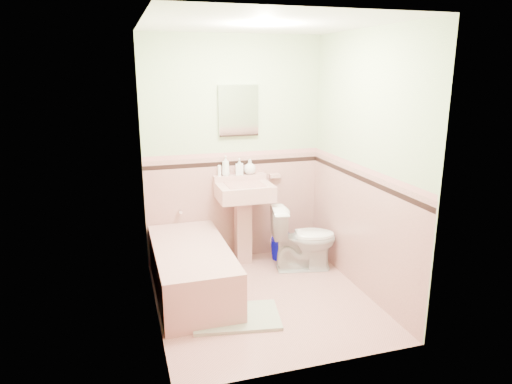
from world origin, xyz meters
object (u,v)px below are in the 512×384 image
object	(u,v)px
bathtub	(192,271)
soap_bottle_left	(226,166)
soap_bottle_right	(250,167)
bucket	(280,249)
medicine_cabinet	(238,111)
shoe	(220,319)
toilet	(304,238)
sink	(244,225)
soap_bottle_mid	(239,167)

from	to	relation	value
bathtub	soap_bottle_left	size ratio (longest dim) A/B	6.79
soap_bottle_right	bucket	distance (m)	1.03
medicine_cabinet	soap_bottle_right	bearing A→B (deg)	-14.32
bucket	shoe	bearing A→B (deg)	-129.24
shoe	toilet	bearing A→B (deg)	51.75
sink	soap_bottle_mid	size ratio (longest dim) A/B	5.09
bathtub	bucket	bearing A→B (deg)	26.07
soap_bottle_mid	soap_bottle_left	bearing A→B (deg)	180.00
soap_bottle_right	soap_bottle_left	bearing A→B (deg)	180.00
soap_bottle_mid	medicine_cabinet	bearing A→B (deg)	84.14
toilet	soap_bottle_mid	bearing A→B (deg)	61.29
sink	soap_bottle_mid	xyz separation A→B (m)	(-0.00, 0.18, 0.62)
soap_bottle_right	soap_bottle_mid	bearing A→B (deg)	180.00
medicine_cabinet	soap_bottle_right	xyz separation A→B (m)	(0.12, -0.03, -0.62)
sink	medicine_cabinet	size ratio (longest dim) A/B	1.69
toilet	shoe	world-z (taller)	toilet
bathtub	sink	world-z (taller)	sink
soap_bottle_mid	bucket	bearing A→B (deg)	-20.35
medicine_cabinet	toilet	bearing A→B (deg)	-41.91
soap_bottle_left	soap_bottle_right	size ratio (longest dim) A/B	1.29
bathtub	medicine_cabinet	bearing A→B (deg)	47.42
soap_bottle_right	bathtub	bearing A→B (deg)	-138.32
sink	shoe	bearing A→B (deg)	-114.76
sink	bucket	size ratio (longest dim) A/B	3.88
medicine_cabinet	soap_bottle_right	size ratio (longest dim) A/B	3.22
medicine_cabinet	soap_bottle_right	world-z (taller)	medicine_cabinet
soap_bottle_mid	shoe	bearing A→B (deg)	-111.73
toilet	shoe	bearing A→B (deg)	139.17
soap_bottle_mid	shoe	distance (m)	1.80
medicine_cabinet	shoe	bearing A→B (deg)	-111.41
bathtub	soap_bottle_left	world-z (taller)	soap_bottle_left
sink	shoe	size ratio (longest dim) A/B	6.66
soap_bottle_right	toilet	world-z (taller)	soap_bottle_right
soap_bottle_right	bucket	world-z (taller)	soap_bottle_right
bathtub	shoe	distance (m)	0.69
medicine_cabinet	soap_bottle_mid	distance (m)	0.61
soap_bottle_right	bucket	bearing A→B (deg)	-27.06
soap_bottle_left	bathtub	bearing A→B (deg)	-126.23
sink	bathtub	bearing A→B (deg)	-142.07
bucket	toilet	bearing A→B (deg)	-66.18
medicine_cabinet	sink	bearing A→B (deg)	-90.00
sink	medicine_cabinet	distance (m)	1.25
sink	soap_bottle_mid	distance (m)	0.65
soap_bottle_left	bucket	distance (m)	1.16
bathtub	medicine_cabinet	distance (m)	1.78
toilet	bathtub	bearing A→B (deg)	111.12
bathtub	medicine_cabinet	xyz separation A→B (m)	(0.68, 0.74, 1.47)
soap_bottle_left	toilet	distance (m)	1.17
sink	soap_bottle_left	xyz separation A→B (m)	(-0.16, 0.18, 0.64)
medicine_cabinet	soap_bottle_mid	bearing A→B (deg)	-95.86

